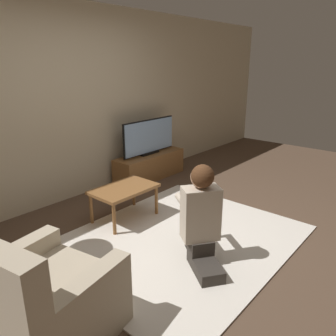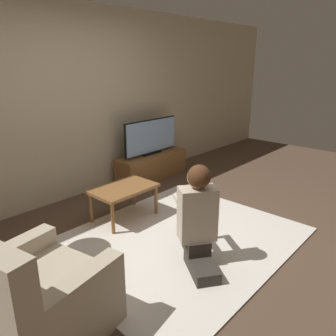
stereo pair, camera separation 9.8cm
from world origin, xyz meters
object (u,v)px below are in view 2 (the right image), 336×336
at_px(person_kneeling, 198,215).
at_px(armchair, 34,302).
at_px(coffee_table, 124,191).
at_px(tv, 151,137).

bearing_deg(person_kneeling, armchair, 23.99).
distance_m(armchair, person_kneeling, 1.49).
xyz_separation_m(coffee_table, armchair, (-1.60, -0.94, -0.08)).
relative_size(armchair, person_kneeling, 1.01).
bearing_deg(person_kneeling, coffee_table, -62.04).
distance_m(tv, armchair, 3.41).
xyz_separation_m(armchair, person_kneeling, (1.44, -0.29, 0.22)).
relative_size(tv, armchair, 1.12).
bearing_deg(tv, armchair, -148.83).
bearing_deg(coffee_table, armchair, -149.73).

